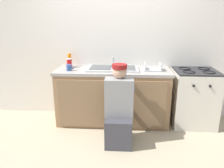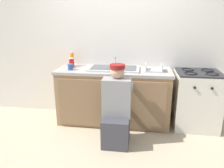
# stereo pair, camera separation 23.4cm
# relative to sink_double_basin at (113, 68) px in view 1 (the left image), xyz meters

# --- Properties ---
(ground_plane) EXTENTS (12.00, 12.00, 0.00)m
(ground_plane) POSITION_rel_sink_double_basin_xyz_m (0.00, -0.30, -0.91)
(ground_plane) COLOR tan
(back_wall) EXTENTS (6.00, 0.10, 2.50)m
(back_wall) POSITION_rel_sink_double_basin_xyz_m (0.00, 0.35, 0.34)
(back_wall) COLOR silver
(back_wall) RESTS_ON ground_plane
(counter_cabinet) EXTENTS (1.78, 0.62, 0.85)m
(counter_cabinet) POSITION_rel_sink_double_basin_xyz_m (0.00, -0.01, -0.49)
(counter_cabinet) COLOR #997551
(counter_cabinet) RESTS_ON ground_plane
(countertop) EXTENTS (1.82, 0.62, 0.04)m
(countertop) POSITION_rel_sink_double_basin_xyz_m (0.00, -0.00, -0.04)
(countertop) COLOR #9E9993
(countertop) RESTS_ON counter_cabinet
(sink_double_basin) EXTENTS (0.80, 0.44, 0.19)m
(sink_double_basin) POSITION_rel_sink_double_basin_xyz_m (0.00, 0.00, 0.00)
(sink_double_basin) COLOR silver
(sink_double_basin) RESTS_ON countertop
(stove_range) EXTENTS (0.66, 0.62, 0.91)m
(stove_range) POSITION_rel_sink_double_basin_xyz_m (1.30, -0.00, -0.46)
(stove_range) COLOR silver
(stove_range) RESTS_ON ground_plane
(plumber_person) EXTENTS (0.42, 0.61, 1.10)m
(plumber_person) POSITION_rel_sink_double_basin_xyz_m (0.12, -0.65, -0.45)
(plumber_person) COLOR #3F3F47
(plumber_person) RESTS_ON ground_plane
(dish_rack_tray) EXTENTS (0.28, 0.22, 0.11)m
(dish_rack_tray) POSITION_rel_sink_double_basin_xyz_m (0.62, -0.01, 0.01)
(dish_rack_tray) COLOR #B2B7BC
(dish_rack_tray) RESTS_ON countertop
(soda_cup_red) EXTENTS (0.08, 0.08, 0.15)m
(soda_cup_red) POSITION_rel_sink_double_basin_xyz_m (-0.72, 0.08, 0.06)
(soda_cup_red) COLOR red
(soda_cup_red) RESTS_ON countertop
(coffee_mug) EXTENTS (0.13, 0.08, 0.09)m
(coffee_mug) POSITION_rel_sink_double_basin_xyz_m (-0.67, -0.12, 0.03)
(coffee_mug) COLOR #335699
(coffee_mug) RESTS_ON countertop
(soap_bottle_orange) EXTENTS (0.06, 0.06, 0.25)m
(soap_bottle_orange) POSITION_rel_sink_double_basin_xyz_m (-0.74, 0.18, 0.09)
(soap_bottle_orange) COLOR orange
(soap_bottle_orange) RESTS_ON countertop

